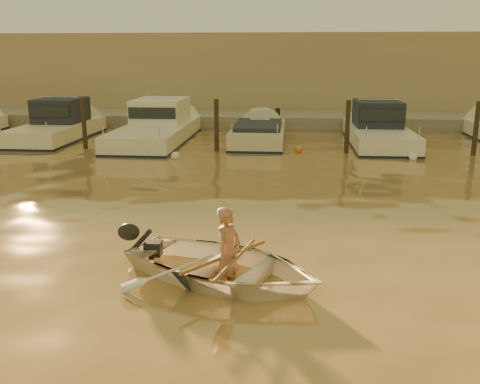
# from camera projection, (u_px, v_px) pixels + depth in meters

# --- Properties ---
(ground_plane) EXTENTS (160.00, 160.00, 0.00)m
(ground_plane) POSITION_uv_depth(u_px,v_px,m) (98.00, 322.00, 7.59)
(ground_plane) COLOR olive
(ground_plane) RESTS_ON ground
(dinghy) EXTENTS (4.23, 3.72, 0.73)m
(dinghy) POSITION_uv_depth(u_px,v_px,m) (223.00, 266.00, 8.96)
(dinghy) COLOR white
(dinghy) RESTS_ON ground_plane
(person) EXTENTS (0.58, 0.68, 1.58)m
(person) POSITION_uv_depth(u_px,v_px,m) (228.00, 253.00, 8.85)
(person) COLOR #A46D52
(person) RESTS_ON dinghy
(outboard_motor) EXTENTS (0.98, 0.73, 0.70)m
(outboard_motor) POSITION_uv_depth(u_px,v_px,m) (152.00, 248.00, 9.67)
(outboard_motor) COLOR black
(outboard_motor) RESTS_ON dinghy
(oar_port) EXTENTS (0.50, 2.07, 0.13)m
(oar_port) POSITION_uv_depth(u_px,v_px,m) (236.00, 259.00, 8.80)
(oar_port) COLOR olive
(oar_port) RESTS_ON dinghy
(oar_starboard) EXTENTS (1.22, 1.78, 0.13)m
(oar_starboard) POSITION_uv_depth(u_px,v_px,m) (226.00, 257.00, 8.89)
(oar_starboard) COLOR brown
(oar_starboard) RESTS_ON dinghy
(moored_boat_1) EXTENTS (2.35, 6.95, 1.75)m
(moored_boat_1) POSITION_uv_depth(u_px,v_px,m) (56.00, 125.00, 23.55)
(moored_boat_1) COLOR beige
(moored_boat_1) RESTS_ON ground_plane
(moored_boat_2) EXTENTS (2.63, 8.70, 1.75)m
(moored_boat_2) POSITION_uv_depth(u_px,v_px,m) (157.00, 126.00, 23.14)
(moored_boat_2) COLOR silver
(moored_boat_2) RESTS_ON ground_plane
(moored_boat_3) EXTENTS (2.15, 6.17, 0.95)m
(moored_boat_3) POSITION_uv_depth(u_px,v_px,m) (259.00, 137.00, 22.83)
(moored_boat_3) COLOR beige
(moored_boat_3) RESTS_ON ground_plane
(moored_boat_4) EXTENTS (2.34, 7.19, 1.75)m
(moored_boat_4) POSITION_uv_depth(u_px,v_px,m) (379.00, 129.00, 22.27)
(moored_boat_4) COLOR silver
(moored_boat_4) RESTS_ON ground_plane
(piling_1) EXTENTS (0.18, 0.18, 2.20)m
(piling_1) POSITION_uv_depth(u_px,v_px,m) (84.00, 126.00, 21.17)
(piling_1) COLOR #2D2319
(piling_1) RESTS_ON ground_plane
(piling_2) EXTENTS (0.18, 0.18, 2.20)m
(piling_2) POSITION_uv_depth(u_px,v_px,m) (217.00, 128.00, 20.68)
(piling_2) COLOR #2D2319
(piling_2) RESTS_ON ground_plane
(piling_3) EXTENTS (0.18, 0.18, 2.20)m
(piling_3) POSITION_uv_depth(u_px,v_px,m) (347.00, 130.00, 20.22)
(piling_3) COLOR #2D2319
(piling_3) RESTS_ON ground_plane
(piling_4) EXTENTS (0.18, 0.18, 2.20)m
(piling_4) POSITION_uv_depth(u_px,v_px,m) (476.00, 131.00, 19.79)
(piling_4) COLOR #2D2319
(piling_4) RESTS_ON ground_plane
(fender_b) EXTENTS (0.30, 0.30, 0.30)m
(fender_b) POSITION_uv_depth(u_px,v_px,m) (22.00, 147.00, 21.04)
(fender_b) COLOR orange
(fender_b) RESTS_ON ground_plane
(fender_c) EXTENTS (0.30, 0.30, 0.30)m
(fender_c) POSITION_uv_depth(u_px,v_px,m) (175.00, 156.00, 19.33)
(fender_c) COLOR silver
(fender_c) RESTS_ON ground_plane
(fender_d) EXTENTS (0.30, 0.30, 0.30)m
(fender_d) POSITION_uv_depth(u_px,v_px,m) (298.00, 149.00, 20.61)
(fender_d) COLOR orange
(fender_d) RESTS_ON ground_plane
(fender_e) EXTENTS (0.30, 0.30, 0.30)m
(fender_e) POSITION_uv_depth(u_px,v_px,m) (413.00, 157.00, 19.13)
(fender_e) COLOR white
(fender_e) RESTS_ON ground_plane
(quay) EXTENTS (52.00, 4.00, 1.00)m
(quay) POSITION_uv_depth(u_px,v_px,m) (240.00, 122.00, 28.27)
(quay) COLOR gray
(quay) RESTS_ON ground_plane
(waterfront_building) EXTENTS (46.00, 7.00, 4.80)m
(waterfront_building) POSITION_uv_depth(u_px,v_px,m) (249.00, 75.00, 33.00)
(waterfront_building) COLOR #9E8466
(waterfront_building) RESTS_ON quay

